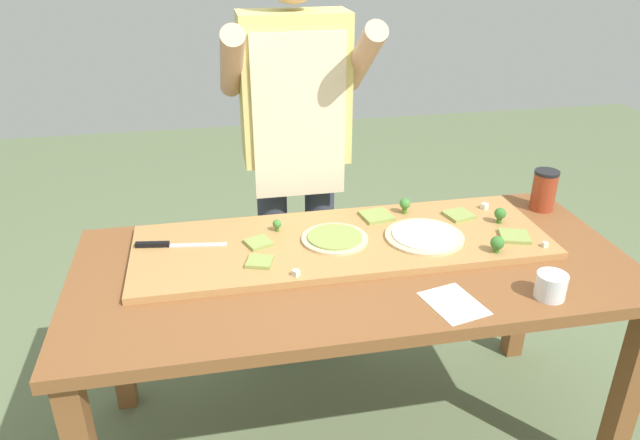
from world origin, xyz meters
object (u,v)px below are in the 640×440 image
pizza_slice_near_left (258,243)px  pizza_slice_center (459,215)px  broccoli_floret_center_left (277,224)px  flour_cup (551,287)px  prep_table (354,287)px  pizza_slice_far_left (376,216)px  recipe_note (454,303)px  broccoli_floret_back_left (405,204)px  pizza_slice_far_right (260,262)px  cheese_crumble_c (296,273)px  sauce_jar (544,190)px  chefs_knife (168,245)px  broccoli_floret_front_right (500,214)px  pizza_whole_pesto_green (335,238)px  pizza_whole_white_garlic (424,236)px  broccoli_floret_front_mid (497,243)px  pizza_slice_near_right (514,236)px  cook_center (296,135)px  cheese_crumble_b (545,245)px

pizza_slice_near_left → pizza_slice_center: same height
broccoli_floret_center_left → flour_cup: size_ratio=0.48×
prep_table → flour_cup: size_ratio=20.03×
prep_table → pizza_slice_center: (0.44, 0.21, 0.12)m
pizza_slice_far_left → recipe_note: 0.54m
broccoli_floret_back_left → pizza_slice_near_left: bearing=-166.2°
pizza_slice_far_right → cheese_crumble_c: 0.14m
sauce_jar → pizza_slice_near_left: bearing=-173.7°
chefs_knife → flour_cup: 1.19m
broccoli_floret_front_right → recipe_note: (-0.34, -0.41, -0.06)m
pizza_slice_far_right → pizza_whole_pesto_green: bearing=21.7°
chefs_knife → pizza_whole_white_garlic: 0.85m
pizza_whole_white_garlic → pizza_whole_pesto_green: 0.30m
sauce_jar → broccoli_floret_front_mid: bearing=-137.0°
broccoli_floret_back_left → sauce_jar: bearing=-1.6°
pizza_slice_near_right → chefs_knife: bearing=171.8°
pizza_whole_pesto_green → cheese_crumble_c: size_ratio=11.81×
prep_table → broccoli_floret_front_mid: (0.45, -0.06, 0.15)m
pizza_slice_near_right → flour_cup: bearing=-99.4°
pizza_slice_near_right → flour_cup: size_ratio=1.06×
pizza_slice_near_right → pizza_slice_center: size_ratio=1.05×
pizza_whole_pesto_green → broccoli_floret_front_right: bearing=1.5°
pizza_slice_far_left → sauce_jar: (0.65, -0.00, 0.05)m
chefs_knife → broccoli_floret_front_right: bearing=-2.4°
recipe_note → flour_cup: bearing=-4.0°
pizza_slice_far_right → broccoli_floret_back_left: bearing=25.0°
sauce_jar → cook_center: cook_center is taller
chefs_knife → recipe_note: size_ratio=1.67×
broccoli_floret_back_left → broccoli_floret_center_left: bearing=-173.8°
cheese_crumble_b → pizza_slice_far_left: bearing=146.4°
pizza_slice_far_right → chefs_knife: bearing=149.3°
pizza_slice_center → flour_cup: bearing=-82.6°
pizza_whole_white_garlic → cheese_crumble_c: (-0.46, -0.16, 0.00)m
chefs_knife → pizza_whole_pesto_green: bearing=-6.7°
prep_table → sauce_jar: sauce_jar is taller
broccoli_floret_center_left → pizza_whole_white_garlic: bearing=-17.0°
prep_table → chefs_knife: chefs_knife is taller
broccoli_floret_front_mid → broccoli_floret_center_left: size_ratio=1.30×
broccoli_floret_center_left → recipe_note: (0.44, -0.50, -0.05)m
pizza_whole_white_garlic → recipe_note: 0.36m
pizza_slice_center → sauce_jar: (0.36, 0.05, 0.05)m
pizza_slice_center → recipe_note: size_ratio=0.50×
broccoli_floret_center_left → sauce_jar: sauce_jar is taller
chefs_knife → pizza_whole_white_garlic: (0.84, -0.11, 0.00)m
chefs_knife → broccoli_floret_front_right: broccoli_floret_front_right is taller
prep_table → pizza_slice_near_right: (0.56, 0.01, 0.12)m
flour_cup → recipe_note: bearing=176.0°
pizza_slice_far_left → cook_center: bearing=127.0°
pizza_slice_near_right → broccoli_floret_back_left: bearing=139.8°
broccoli_floret_front_mid → prep_table: bearing=171.9°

